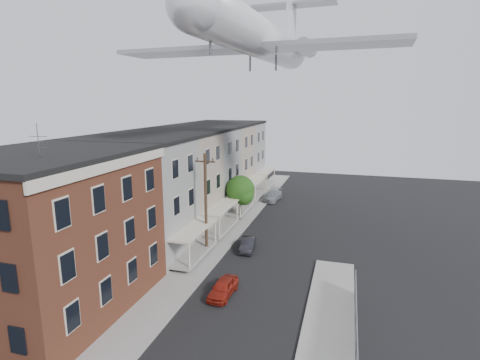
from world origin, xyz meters
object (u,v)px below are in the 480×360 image
object	(u,v)px
utility_pole	(206,203)
car_near	(223,288)
car_far	(273,196)
street_tree	(241,191)
car_mid	(248,244)
airplane	(262,39)

from	to	relation	value
utility_pole	car_near	size ratio (longest dim) A/B	2.63
car_far	utility_pole	bearing A→B (deg)	-90.00
car_near	car_far	world-z (taller)	car_far
street_tree	car_mid	distance (m)	9.15
car_mid	car_near	bearing A→B (deg)	-93.87
car_near	car_mid	xyz separation A→B (m)	(-0.47, 8.37, -0.03)
car_near	airplane	bearing A→B (deg)	93.63
utility_pole	airplane	xyz separation A→B (m)	(3.60, 5.24, 14.09)
utility_pole	car_mid	distance (m)	5.58
car_near	airplane	size ratio (longest dim) A/B	0.12
car_mid	street_tree	bearing A→B (deg)	103.09
street_tree	airplane	bearing A→B (deg)	-55.01
car_far	airplane	bearing A→B (deg)	-77.84
car_near	car_mid	bearing A→B (deg)	95.92
car_mid	airplane	bearing A→B (deg)	78.32
car_near	airplane	world-z (taller)	airplane
car_mid	airplane	size ratio (longest dim) A/B	0.12
car_mid	car_far	distance (m)	17.91
street_tree	car_near	world-z (taller)	street_tree
utility_pole	car_mid	size ratio (longest dim) A/B	2.67
utility_pole	street_tree	size ratio (longest dim) A/B	1.73
airplane	utility_pole	bearing A→B (deg)	-124.48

